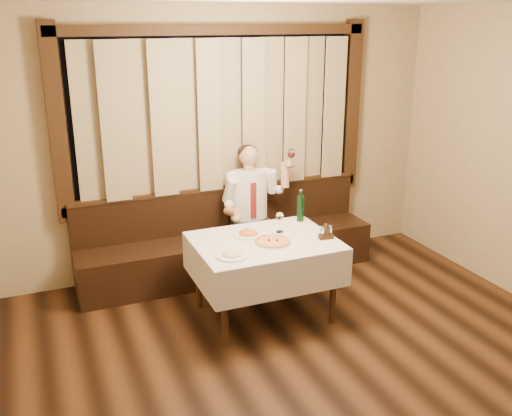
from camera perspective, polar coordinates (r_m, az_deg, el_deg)
name	(u,v)px	position (r m, az deg, el deg)	size (l,w,h in m)	color
room	(303,181)	(4.29, 4.72, 2.68)	(5.01, 6.01, 2.81)	black
banquette	(227,246)	(6.20, -2.90, -3.81)	(3.20, 0.61, 0.94)	black
dining_table	(264,251)	(5.19, 0.84, -4.30)	(1.27, 0.97, 0.76)	black
pizza	(273,241)	(5.08, 1.67, -3.36)	(0.33, 0.33, 0.04)	white
pasta_red	(248,231)	(5.25, -0.79, -2.34)	(0.29, 0.29, 0.10)	white
pasta_cream	(232,252)	(4.80, -2.40, -4.42)	(0.28, 0.28, 0.10)	white
green_bottle	(300,208)	(5.61, 4.47, 0.03)	(0.07, 0.07, 0.32)	#0D4018
table_wine_glass	(280,217)	(5.29, 2.39, -0.95)	(0.08, 0.08, 0.20)	white
cruet_caddy	(326,234)	(5.21, 7.01, -2.55)	(0.14, 0.08, 0.14)	black
seated_man	(252,201)	(6.04, -0.39, 0.70)	(0.77, 0.57, 1.41)	black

